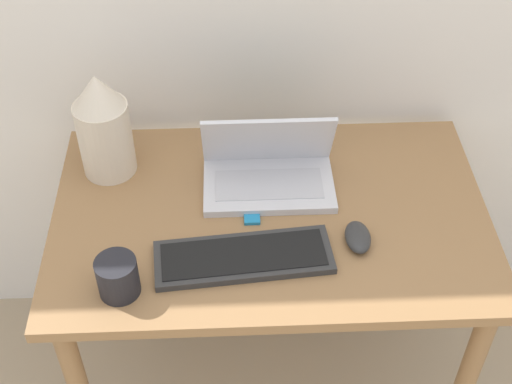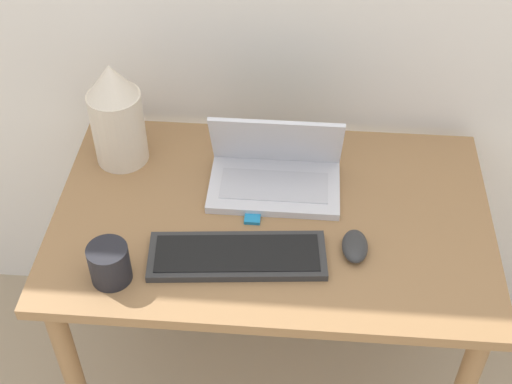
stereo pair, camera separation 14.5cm
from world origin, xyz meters
TOP-DOWN VIEW (x-y plane):
  - desk at (0.00, 0.34)m, footprint 1.07×0.68m
  - laptop at (-0.00, 0.44)m, footprint 0.33×0.20m
  - keyboard at (-0.07, 0.19)m, footprint 0.42×0.17m
  - mouse at (0.20, 0.23)m, footprint 0.06×0.10m
  - vase at (-0.41, 0.52)m, footprint 0.14×0.14m
  - mp3_player at (-0.05, 0.33)m, footprint 0.04×0.07m
  - mug at (-0.34, 0.11)m, footprint 0.09×0.09m

SIDE VIEW (x-z plane):
  - desk at x=0.00m, z-range 0.27..1.05m
  - mp3_player at x=-0.05m, z-range 0.78..0.79m
  - keyboard at x=-0.07m, z-range 0.78..0.80m
  - mouse at x=0.20m, z-range 0.78..0.81m
  - laptop at x=0.00m, z-range 0.72..0.92m
  - mug at x=-0.34m, z-range 0.78..0.87m
  - vase at x=-0.41m, z-range 0.77..1.06m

